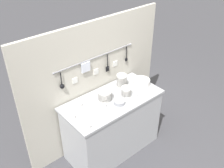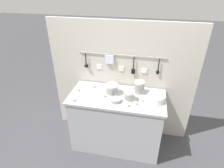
{
  "view_description": "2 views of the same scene",
  "coord_description": "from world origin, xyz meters",
  "px_view_note": "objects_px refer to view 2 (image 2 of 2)",
  "views": [
    {
      "loc": [
        -1.67,
        -1.95,
        2.77
      ],
      "look_at": [
        -0.03,
        -0.03,
        1.1
      ],
      "focal_mm": 42.0,
      "sensor_mm": 36.0,
      "label": 1
    },
    {
      "loc": [
        0.35,
        -2.02,
        2.21
      ],
      "look_at": [
        -0.06,
        -0.03,
        1.04
      ],
      "focal_mm": 30.0,
      "sensor_mm": 36.0,
      "label": 2
    }
  ],
  "objects_px": {
    "bowl_stack_nested_right": "(129,96)",
    "cup_edge_near": "(93,86)",
    "cup_beside_plates": "(78,90)",
    "cup_front_right": "(73,100)",
    "cup_by_caddy": "(141,100)",
    "cup_front_left": "(127,105)",
    "bowl_stack_tall_left": "(139,87)",
    "cup_mid_row": "(104,96)",
    "plate_stack": "(156,98)",
    "cup_back_right": "(113,87)",
    "steel_mixing_bowl": "(116,100)",
    "cup_back_left": "(135,104)",
    "bowl_stack_wide_centre": "(112,89)"
  },
  "relations": [
    {
      "from": "cup_front_left",
      "to": "cup_front_right",
      "type": "distance_m",
      "value": 0.68
    },
    {
      "from": "bowl_stack_tall_left",
      "to": "cup_by_caddy",
      "type": "bearing_deg",
      "value": -74.77
    },
    {
      "from": "bowl_stack_nested_right",
      "to": "cup_front_left",
      "type": "distance_m",
      "value": 0.14
    },
    {
      "from": "bowl_stack_nested_right",
      "to": "steel_mixing_bowl",
      "type": "distance_m",
      "value": 0.18
    },
    {
      "from": "bowl_stack_nested_right",
      "to": "plate_stack",
      "type": "height_order",
      "value": "bowl_stack_nested_right"
    },
    {
      "from": "plate_stack",
      "to": "cup_edge_near",
      "type": "bearing_deg",
      "value": 169.49
    },
    {
      "from": "cup_back_left",
      "to": "cup_by_caddy",
      "type": "bearing_deg",
      "value": 53.85
    },
    {
      "from": "cup_mid_row",
      "to": "cup_edge_near",
      "type": "height_order",
      "value": "same"
    },
    {
      "from": "cup_back_right",
      "to": "cup_beside_plates",
      "type": "xyz_separation_m",
      "value": [
        -0.46,
        -0.16,
        0.0
      ]
    },
    {
      "from": "bowl_stack_tall_left",
      "to": "cup_back_left",
      "type": "height_order",
      "value": "bowl_stack_tall_left"
    },
    {
      "from": "cup_back_left",
      "to": "cup_back_right",
      "type": "bearing_deg",
      "value": 136.85
    },
    {
      "from": "steel_mixing_bowl",
      "to": "cup_mid_row",
      "type": "relative_size",
      "value": 2.85
    },
    {
      "from": "cup_by_caddy",
      "to": "cup_front_left",
      "type": "relative_size",
      "value": 1.0
    },
    {
      "from": "bowl_stack_wide_centre",
      "to": "cup_by_caddy",
      "type": "xyz_separation_m",
      "value": [
        0.4,
        -0.09,
        -0.05
      ]
    },
    {
      "from": "bowl_stack_wide_centre",
      "to": "cup_mid_row",
      "type": "height_order",
      "value": "bowl_stack_wide_centre"
    },
    {
      "from": "bowl_stack_tall_left",
      "to": "cup_by_caddy",
      "type": "relative_size",
      "value": 3.74
    },
    {
      "from": "bowl_stack_nested_right",
      "to": "cup_edge_near",
      "type": "relative_size",
      "value": 2.76
    },
    {
      "from": "plate_stack",
      "to": "cup_back_left",
      "type": "distance_m",
      "value": 0.28
    },
    {
      "from": "bowl_stack_wide_centre",
      "to": "cup_by_caddy",
      "type": "bearing_deg",
      "value": -12.82
    },
    {
      "from": "cup_front_right",
      "to": "cup_front_left",
      "type": "bearing_deg",
      "value": 2.32
    },
    {
      "from": "cup_front_right",
      "to": "cup_mid_row",
      "type": "bearing_deg",
      "value": 25.75
    },
    {
      "from": "cup_back_right",
      "to": "cup_edge_near",
      "type": "distance_m",
      "value": 0.28
    },
    {
      "from": "bowl_stack_tall_left",
      "to": "steel_mixing_bowl",
      "type": "height_order",
      "value": "bowl_stack_tall_left"
    },
    {
      "from": "cup_beside_plates",
      "to": "cup_by_caddy",
      "type": "distance_m",
      "value": 0.88
    },
    {
      "from": "steel_mixing_bowl",
      "to": "cup_edge_near",
      "type": "xyz_separation_m",
      "value": [
        -0.38,
        0.27,
        -0.0
      ]
    },
    {
      "from": "bowl_stack_nested_right",
      "to": "cup_beside_plates",
      "type": "bearing_deg",
      "value": 173.41
    },
    {
      "from": "cup_front_right",
      "to": "cup_back_left",
      "type": "relative_size",
      "value": 1.0
    },
    {
      "from": "bowl_stack_nested_right",
      "to": "cup_edge_near",
      "type": "height_order",
      "value": "bowl_stack_nested_right"
    },
    {
      "from": "cup_front_right",
      "to": "bowl_stack_nested_right",
      "type": "bearing_deg",
      "value": 12.92
    },
    {
      "from": "cup_back_left",
      "to": "plate_stack",
      "type": "bearing_deg",
      "value": 28.23
    },
    {
      "from": "plate_stack",
      "to": "cup_front_left",
      "type": "distance_m",
      "value": 0.38
    },
    {
      "from": "bowl_stack_tall_left",
      "to": "cup_mid_row",
      "type": "xyz_separation_m",
      "value": [
        -0.44,
        -0.18,
        -0.07
      ]
    },
    {
      "from": "bowl_stack_tall_left",
      "to": "plate_stack",
      "type": "bearing_deg",
      "value": -32.75
    },
    {
      "from": "bowl_stack_nested_right",
      "to": "cup_front_left",
      "type": "xyz_separation_m",
      "value": [
        -0.01,
        -0.13,
        -0.05
      ]
    },
    {
      "from": "cup_front_left",
      "to": "cup_back_left",
      "type": "bearing_deg",
      "value": 29.42
    },
    {
      "from": "bowl_stack_nested_right",
      "to": "bowl_stack_tall_left",
      "type": "relative_size",
      "value": 0.74
    },
    {
      "from": "cup_beside_plates",
      "to": "plate_stack",
      "type": "bearing_deg",
      "value": -1.71
    },
    {
      "from": "plate_stack",
      "to": "cup_beside_plates",
      "type": "distance_m",
      "value": 1.05
    },
    {
      "from": "steel_mixing_bowl",
      "to": "cup_front_right",
      "type": "distance_m",
      "value": 0.54
    },
    {
      "from": "cup_beside_plates",
      "to": "cup_back_right",
      "type": "bearing_deg",
      "value": 19.46
    },
    {
      "from": "cup_edge_near",
      "to": "cup_by_caddy",
      "type": "bearing_deg",
      "value": -15.87
    },
    {
      "from": "bowl_stack_wide_centre",
      "to": "cup_by_caddy",
      "type": "relative_size",
      "value": 3.47
    },
    {
      "from": "bowl_stack_tall_left",
      "to": "cup_mid_row",
      "type": "relative_size",
      "value": 3.74
    },
    {
      "from": "cup_beside_plates",
      "to": "cup_edge_near",
      "type": "distance_m",
      "value": 0.22
    },
    {
      "from": "bowl_stack_tall_left",
      "to": "plate_stack",
      "type": "distance_m",
      "value": 0.27
    },
    {
      "from": "cup_beside_plates",
      "to": "cup_mid_row",
      "type": "relative_size",
      "value": 1.0
    },
    {
      "from": "bowl_stack_tall_left",
      "to": "cup_back_right",
      "type": "bearing_deg",
      "value": 172.46
    },
    {
      "from": "bowl_stack_tall_left",
      "to": "cup_mid_row",
      "type": "height_order",
      "value": "bowl_stack_tall_left"
    },
    {
      "from": "bowl_stack_nested_right",
      "to": "cup_front_right",
      "type": "height_order",
      "value": "bowl_stack_nested_right"
    },
    {
      "from": "cup_back_right",
      "to": "cup_by_caddy",
      "type": "xyz_separation_m",
      "value": [
        0.42,
        -0.23,
        0.0
      ]
    }
  ]
}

